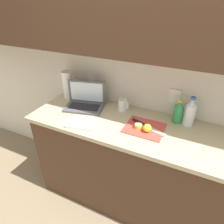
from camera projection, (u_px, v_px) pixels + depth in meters
The scene contains 13 objects.
ground_plane at pixel (143, 203), 2.02m from camera, with size 12.00×12.00×0.00m, color #847056.
wall_back at pixel (171, 37), 1.39m from camera, with size 5.20×0.38×2.60m.
counter_unit at pixel (150, 171), 1.77m from camera, with size 2.09×0.60×0.91m.
laptop at pixel (85, 101), 1.84m from camera, with size 0.39×0.29×0.23m.
cutting_board at pixel (144, 128), 1.57m from camera, with size 0.30×0.26×0.01m, color #D1473D.
knife at pixel (143, 124), 1.59m from camera, with size 0.30×0.12×0.02m.
lemon_half_cut at pixel (138, 126), 1.55m from camera, with size 0.06×0.06×0.03m.
lemon_whole_beside at pixel (147, 128), 1.50m from camera, with size 0.06×0.06×0.06m.
bottle_green_soda at pixel (190, 113), 1.56m from camera, with size 0.08×0.08×0.25m.
bottle_oil_tall at pixel (178, 112), 1.60m from camera, with size 0.07×0.07×0.20m.
measuring_cup at pixel (123, 105), 1.79m from camera, with size 0.10×0.08×0.11m.
paper_towel_roll at pixel (68, 85), 1.97m from camera, with size 0.11×0.11×0.27m.
dish_towel at pixel (81, 123), 1.61m from camera, with size 0.22×0.16×0.02m, color silver.
Camera 1 is at (0.26, -1.28, 1.82)m, focal length 32.00 mm.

